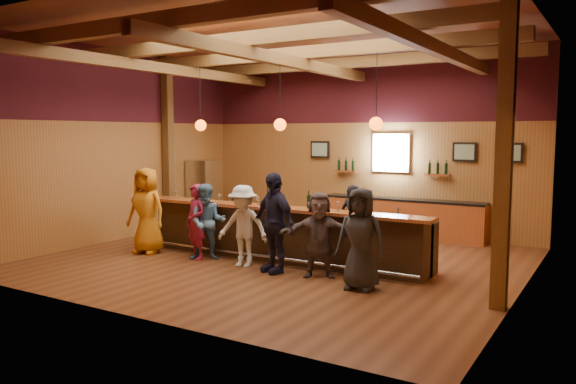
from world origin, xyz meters
name	(u,v)px	position (x,y,z in m)	size (l,w,h in m)	color
room	(282,98)	(0.00, 0.06, 3.21)	(9.04, 9.00, 4.52)	#5E2F18
bar_counter	(285,234)	(0.02, 0.15, 0.52)	(6.30, 1.07, 1.11)	black
back_bar_cabinet	(402,218)	(1.20, 3.72, 0.48)	(4.00, 0.52, 0.95)	#903D1A
window	(391,153)	(0.80, 3.95, 2.05)	(0.95, 0.09, 0.95)	silver
framed_pictures	(425,151)	(1.67, 3.94, 2.10)	(5.35, 0.05, 0.45)	black
wine_shelves	(390,170)	(0.80, 3.88, 1.62)	(3.00, 0.18, 0.30)	#903D1A
pendant_lights	(280,124)	(0.00, 0.00, 2.71)	(4.24, 0.24, 1.37)	black
stainless_fridge	(204,193)	(-4.10, 2.60, 0.90)	(0.70, 0.70, 1.80)	silver
customer_orange	(147,210)	(-2.80, -0.85, 0.91)	(0.89, 0.58, 1.82)	orange
customer_redvest	(196,222)	(-1.52, -0.76, 0.76)	(0.55, 0.36, 1.52)	maroon
customer_denim	(208,222)	(-1.29, -0.69, 0.77)	(0.74, 0.58, 1.53)	teal
customer_white	(243,226)	(-0.34, -0.79, 0.78)	(1.01, 0.58, 1.56)	silver
customer_navy	(274,223)	(0.40, -0.87, 0.92)	(1.07, 0.45, 1.83)	#1A1932
customer_brown	(319,234)	(1.26, -0.72, 0.76)	(1.41, 0.45, 1.52)	#564645
customer_dark	(361,239)	(2.22, -1.10, 0.83)	(0.81, 0.53, 1.67)	#242426
bartender	(353,221)	(1.13, 0.99, 0.75)	(0.55, 0.36, 1.50)	black
ice_bucket	(277,200)	(0.01, -0.14, 1.23)	(0.22, 0.22, 0.24)	brown
bottle_a	(309,201)	(0.69, -0.08, 1.24)	(0.07, 0.07, 0.34)	black
bottle_b	(318,202)	(0.87, -0.02, 1.23)	(0.07, 0.07, 0.31)	black
glass_a	(176,193)	(-2.53, -0.24, 1.24)	(0.08, 0.08, 0.18)	silver
glass_b	(203,196)	(-1.75, -0.27, 1.23)	(0.07, 0.07, 0.16)	silver
glass_c	(219,196)	(-1.35, -0.22, 1.23)	(0.08, 0.08, 0.17)	silver
glass_d	(238,197)	(-0.87, -0.23, 1.25)	(0.09, 0.09, 0.20)	silver
glass_e	(258,199)	(-0.43, -0.15, 1.23)	(0.07, 0.07, 0.16)	silver
glass_f	(320,203)	(0.98, -0.17, 1.23)	(0.08, 0.08, 0.17)	silver
glass_g	(338,204)	(1.31, -0.08, 1.23)	(0.08, 0.08, 0.17)	silver
glass_h	(362,207)	(1.86, -0.23, 1.23)	(0.08, 0.08, 0.17)	silver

